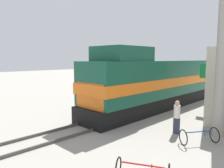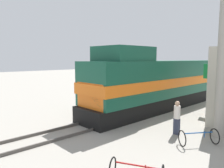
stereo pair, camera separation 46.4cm
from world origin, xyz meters
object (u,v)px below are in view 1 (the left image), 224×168
locomotive (158,83)px  person_bystander (177,116)px  utility_pole (224,24)px  bicycle (199,136)px  billboard_sign (217,75)px

locomotive → person_bystander: bearing=-47.9°
locomotive → utility_pole: (5.90, -3.42, 3.63)m
person_bystander → bicycle: 1.70m
billboard_sign → person_bystander: size_ratio=2.01×
billboard_sign → bicycle: bearing=-76.3°
locomotive → utility_pole: utility_pole is taller
billboard_sign → person_bystander: 6.36m
utility_pole → billboard_sign: (-1.83, 4.83, -2.89)m
locomotive → bicycle: bearing=-42.7°
locomotive → person_bystander: (4.22, -4.68, -1.08)m
utility_pole → billboard_sign: 5.92m
person_bystander → bicycle: bearing=-21.4°
utility_pole → person_bystander: utility_pole is taller
utility_pole → person_bystander: (-1.68, -1.26, -4.72)m
locomotive → billboard_sign: (4.07, 1.41, 0.74)m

